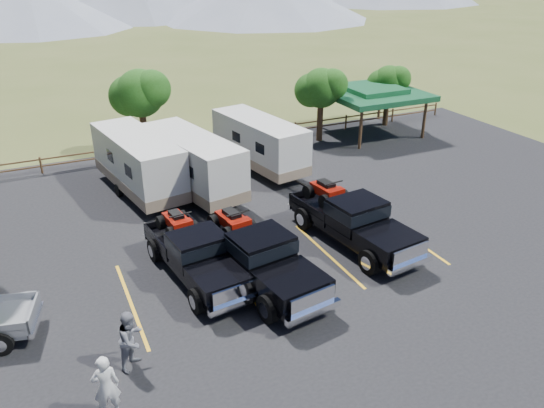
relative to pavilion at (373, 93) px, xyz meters
name	(u,v)px	position (x,y,z in m)	size (l,w,h in m)	color
ground	(336,324)	(-13.00, -17.00, -2.79)	(320.00, 320.00, 0.00)	#465223
asphalt_lot	(295,278)	(-13.00, -14.00, -2.77)	(44.00, 34.00, 0.04)	black
stall_lines	(284,265)	(-13.00, -13.00, -2.74)	(12.12, 5.50, 0.01)	gold
tree_ne_a	(321,88)	(-4.03, 0.01, 0.69)	(3.11, 2.92, 4.76)	black
tree_ne_b	(388,82)	(1.98, 1.01, 0.34)	(2.77, 2.59, 4.27)	black
tree_north	(140,93)	(-15.03, 2.02, 1.05)	(3.46, 3.24, 5.25)	black
rail_fence	(211,140)	(-11.00, 1.50, -2.18)	(36.12, 0.12, 1.00)	#523623
pavilion	(373,93)	(0.00, 0.00, 0.00)	(6.20, 6.20, 3.22)	#523623
rig_left	(195,252)	(-16.32, -12.21, -1.74)	(2.79, 6.46, 2.09)	black
rig_center	(257,254)	(-14.34, -13.47, -1.65)	(3.17, 7.05, 2.27)	black
rig_right	(352,219)	(-9.55, -12.46, -1.66)	(3.05, 7.01, 2.27)	black
trailer_left	(138,164)	(-16.55, -3.60, -1.15)	(3.44, 8.86, 3.06)	silver
trailer_center	(192,164)	(-14.08, -4.72, -1.15)	(3.71, 8.79, 3.05)	silver
trailer_right	(259,144)	(-9.68, -3.10, -1.22)	(3.33, 8.46, 2.93)	silver
person_a	(106,386)	(-20.50, -17.74, -1.78)	(0.70, 0.46, 1.93)	silver
person_b	(131,339)	(-19.52, -16.13, -1.80)	(0.92, 0.72, 1.90)	slate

